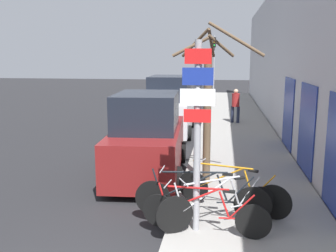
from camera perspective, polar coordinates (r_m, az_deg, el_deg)
The scene contains 13 objects.
ground_plane at distance 15.32m, azimuth 0.79°, elevation -1.84°, with size 80.00×80.00×0.00m, color black.
sidewalk_curb at distance 17.93m, azimuth 10.25°, elevation 0.06°, with size 3.20×32.00×0.15m.
building_facade at distance 17.73m, azimuth 16.33°, elevation 9.95°, with size 0.23×32.00×6.50m.
signpost at distance 6.53m, azimuth 4.48°, elevation -0.61°, with size 0.60×0.14×3.40m.
bicycle_0 at distance 6.88m, azimuth 5.58°, elevation -13.04°, with size 2.32×0.50×0.87m.
bicycle_1 at distance 7.11m, azimuth 7.61°, elevation -12.02°, with size 2.17×1.05×0.96m.
bicycle_2 at distance 7.40m, azimuth 5.13°, elevation -10.94°, with size 2.65×0.44×0.98m.
bicycle_3 at distance 7.89m, azimuth 9.63°, elevation -9.76°, with size 2.27×0.97×0.96m.
parked_car_0 at distance 10.31m, azimuth -3.10°, elevation -1.99°, with size 2.22×4.48×2.32m.
parked_car_1 at distance 16.12m, azimuth 0.33°, elevation 2.79°, with size 2.09×4.63×2.48m.
pedestrian_near at distance 18.18m, azimuth 10.26°, elevation 3.42°, with size 0.42×0.36×1.62m.
street_tree at distance 9.26m, azimuth 6.17°, elevation 3.38°, with size 2.19×1.14×3.95m.
traffic_light at distance 24.94m, azimuth 7.02°, elevation 9.87°, with size 0.20×0.30×4.50m.
Camera 1 is at (1.97, -3.64, 3.27)m, focal length 40.00 mm.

